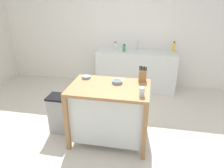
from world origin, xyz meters
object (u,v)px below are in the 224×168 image
Objects in this scene: knife_block at (143,75)px; drinking_cup at (142,92)px; kitchen_island at (109,111)px; bottle_dish_soap at (115,46)px; sink_faucet at (138,45)px; bowl_stoneware_deep at (117,82)px; trash_bin at (61,114)px; bowl_ceramic_small at (86,77)px; bottle_hand_soap at (124,48)px; bottle_spray_cleaner at (174,47)px.

drinking_cup is (0.02, -0.49, -0.03)m from knife_block.
bottle_dish_soap is (-0.28, 2.05, 0.48)m from kitchen_island.
bowl_stoneware_deep is at bearing -94.02° from sink_faucet.
bowl_ceramic_small is at bearing 24.00° from trash_bin.
bottle_hand_soap is at bearing 68.01° from trash_bin.
kitchen_island is 9.60× the size of drinking_cup.
knife_block is 2.00× the size of drinking_cup.
knife_block is 1.07× the size of sink_faucet.
bottle_spray_cleaner is (1.02, 2.10, 0.50)m from kitchen_island.
bottle_hand_soap reaches higher than bowl_ceramic_small.
drinking_cup is 0.68× the size of bottle_hand_soap.
knife_block is at bearing 9.78° from trash_bin.
bowl_stoneware_deep is at bearing -115.46° from bottle_spray_cleaner.
kitchen_island is 2.19m from sink_faucet.
knife_block is 1.92m from bottle_dish_soap.
bottle_hand_soap is at bearing 91.61° from kitchen_island.
drinking_cup reaches higher than kitchen_island.
bottle_spray_cleaner is (0.58, 1.82, 0.02)m from knife_block.
drinking_cup is 2.38m from bottle_spray_cleaner.
bottle_hand_soap is (-0.05, 1.91, 0.47)m from kitchen_island.
trash_bin is at bearing -116.52° from sink_faucet.
knife_block is 0.85m from bowl_ceramic_small.
sink_faucet is 1.28× the size of bottle_hand_soap.
bottle_hand_soap is at bearing -170.30° from bottle_spray_cleaner.
kitchen_island is 4.88× the size of bottle_spray_cleaner.
bottle_spray_cleaner is at bearing 64.54° from bowl_stoneware_deep.
bowl_ceramic_small is 1.83m from bottle_dish_soap.
bowl_stoneware_deep is at bearing -11.45° from bowl_ceramic_small.
sink_faucet is at bearing 95.68° from drinking_cup.
knife_block reaches higher than bottle_hand_soap.
sink_faucet is at bearing 83.85° from kitchen_island.
kitchen_island is at bearing -96.15° from sink_faucet.
kitchen_island is 0.82m from trash_bin.
bottle_spray_cleaner is at bearing 52.45° from bowl_ceramic_small.
sink_faucet reaches higher than bottle_dish_soap.
bottle_dish_soap is 1.06× the size of bottle_hand_soap.
knife_block is 1.54× the size of bowl_stoneware_deep.
trash_bin is at bearing -131.86° from bottle_spray_cleaner.
bowl_stoneware_deep is 0.89× the size of bottle_hand_soap.
trash_bin is at bearing -170.22° from knife_block.
kitchen_island is 0.68m from drinking_cup.
bowl_stoneware_deep is 0.69× the size of sink_faucet.
knife_block reaches higher than bottle_dish_soap.
bowl_stoneware_deep is at bearing -158.42° from knife_block.
trash_bin is 3.45× the size of bottle_dish_soap.
sink_faucet is at bearing 7.78° from bottle_dish_soap.
bowl_ceramic_small is 0.58× the size of bottle_spray_cleaner.
bottle_hand_soap is (-0.14, 1.78, 0.06)m from bowl_stoneware_deep.
drinking_cup is at bearing -103.67° from bottle_spray_cleaner.
bowl_ceramic_small reaches higher than kitchen_island.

